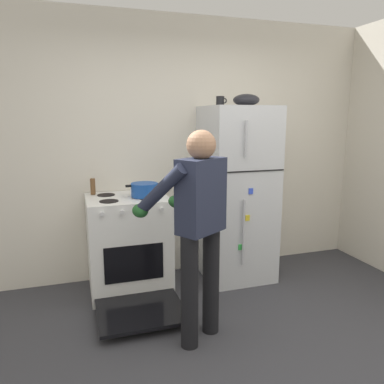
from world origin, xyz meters
TOP-DOWN VIEW (x-y plane):
  - ground at (0.00, 0.00)m, footprint 8.00×8.00m
  - kitchen_wall_back at (0.00, 1.95)m, footprint 6.00×0.10m
  - refrigerator at (0.55, 1.57)m, footprint 0.68×0.72m
  - stove_range at (-0.59, 1.55)m, footprint 0.76×1.24m
  - person_cook at (-0.22, 0.59)m, footprint 0.68×0.74m
  - red_pot at (-0.43, 1.52)m, footprint 0.35×0.25m
  - coffee_mug at (0.37, 1.62)m, footprint 0.11×0.08m
  - pepper_mill at (-0.89, 1.77)m, footprint 0.05×0.05m
  - mixing_bowl at (0.63, 1.57)m, footprint 0.26×0.26m

SIDE VIEW (x-z plane):
  - ground at x=0.00m, z-range 0.00..0.00m
  - stove_range at x=-0.59m, z-range -0.01..0.93m
  - refrigerator at x=0.55m, z-range 0.00..1.79m
  - person_cook at x=-0.22m, z-range 0.16..1.76m
  - red_pot at x=-0.43m, z-range 0.94..1.07m
  - pepper_mill at x=-0.89m, z-range 0.94..1.10m
  - kitchen_wall_back at x=0.00m, z-range 0.00..2.70m
  - coffee_mug at x=0.37m, z-range 1.79..1.89m
  - mixing_bowl at x=0.63m, z-range 1.79..1.91m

